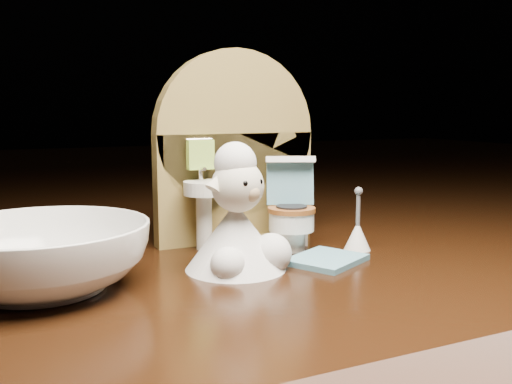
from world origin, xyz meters
TOP-DOWN VIEW (x-y plane):
  - backdrop_panel at (-0.00, 0.06)m, footprint 0.13×0.05m
  - toy_toilet at (0.03, 0.02)m, footprint 0.04×0.05m
  - bath_mat at (0.03, -0.02)m, footprint 0.06×0.06m
  - toilet_brush at (0.07, -0.00)m, footprint 0.02×0.02m
  - plush_lamb at (-0.03, -0.01)m, footprint 0.07×0.07m
  - ceramic_bowl at (-0.15, -0.00)m, footprint 0.15×0.15m

SIDE VIEW (x-z plane):
  - bath_mat at x=0.03m, z-range 0.00..0.00m
  - toilet_brush at x=0.07m, z-range -0.01..0.04m
  - ceramic_bowl at x=-0.15m, z-range 0.00..0.04m
  - toy_toilet at x=0.03m, z-range -0.01..0.06m
  - plush_lamb at x=-0.03m, z-range -0.01..0.07m
  - backdrop_panel at x=0.00m, z-range -0.01..0.14m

